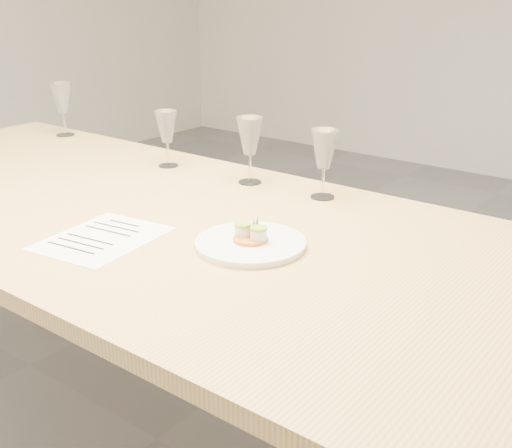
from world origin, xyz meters
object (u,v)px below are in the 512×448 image
Objects in this scene: wine_glass_0 at (62,99)px; wine_glass_2 at (250,137)px; dining_table at (143,231)px; recipe_sheet at (102,238)px; dinner_plate at (251,243)px; wine_glass_1 at (166,128)px; wine_glass_3 at (324,151)px.

wine_glass_0 is 0.97m from wine_glass_2.
recipe_sheet reaches higher than dining_table.
dining_table is 9.56× the size of dinner_plate.
dinner_plate reaches higher than dining_table.
wine_glass_1 reaches higher than recipe_sheet.
wine_glass_3 is (1.21, -0.05, -0.01)m from wine_glass_0.
dining_table is 0.54m from wine_glass_3.
wine_glass_1 is (-0.24, 0.34, 0.19)m from dining_table.
wine_glass_0 reaches higher than wine_glass_3.
recipe_sheet is at bearing -150.86° from dinner_plate.
recipe_sheet is 0.64m from wine_glass_3.
wine_glass_3 is (0.57, 0.03, 0.01)m from wine_glass_1.
wine_glass_1 is (-0.33, 0.55, 0.13)m from recipe_sheet.
wine_glass_3 is at bearing 99.05° from dinner_plate.
dining_table is at bearing -132.11° from wine_glass_3.
wine_glass_1 is (-0.64, 0.37, 0.12)m from dinner_plate.
wine_glass_3 is (-0.06, 0.40, 0.12)m from dinner_plate.
wine_glass_2 is (0.32, 0.02, 0.01)m from wine_glass_1.
wine_glass_1 is 0.57m from wine_glass_3.
recipe_sheet is (0.09, -0.21, 0.07)m from dining_table.
dinner_plate reaches higher than recipe_sheet.
wine_glass_0 reaches higher than dinner_plate.
wine_glass_0 is at bearing 176.56° from wine_glass_2.
dining_table is at bearing 174.84° from dinner_plate.
wine_glass_3 reaches higher than recipe_sheet.
dinner_plate is 1.39× the size of wine_glass_1.
wine_glass_1 is at bearing -177.00° from wine_glass_3.
wine_glass_1 is at bearing 125.28° from dining_table.
wine_glass_3 is (0.24, 0.57, 0.13)m from recipe_sheet.
wine_glass_0 is 1.13× the size of wine_glass_1.
recipe_sheet is (-0.31, -0.17, -0.01)m from dinner_plate.
wine_glass_1 is 0.92× the size of wine_glass_2.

